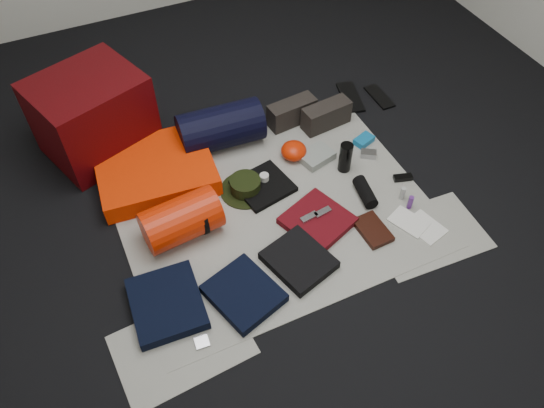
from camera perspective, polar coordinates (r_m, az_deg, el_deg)
name	(u,v)px	position (r m, az deg, el deg)	size (l,w,h in m)	color
floor	(273,209)	(2.87, 0.11, -0.55)	(4.50, 4.50, 0.02)	black
newspaper_mat	(273,208)	(2.86, 0.11, -0.38)	(1.60, 1.30, 0.01)	#B6B6A8
newspaper_sheet_front_left	(182,345)	(2.46, -9.66, -14.71)	(0.58, 0.40, 0.00)	#B6B6A8
newspaper_sheet_front_right	(427,235)	(2.86, 16.36, -3.17)	(0.58, 0.40, 0.00)	#B6B6A8
red_cabinet	(93,116)	(3.20, -18.71, 8.99)	(0.57, 0.47, 0.47)	#480508
sleeping_pad	(156,170)	(3.03, -12.40, 3.59)	(0.63, 0.51, 0.11)	#F93002
stuff_sack	(181,220)	(2.70, -9.73, -1.67)	(0.23, 0.23, 0.39)	red
sack_strap_left	(162,227)	(2.69, -11.72, -2.44)	(0.22, 0.22, 0.03)	black
sack_strap_right	(200,214)	(2.71, -7.73, -1.07)	(0.22, 0.22, 0.03)	black
navy_duffel	(221,127)	(3.13, -5.54, 8.21)	(0.25, 0.25, 0.49)	black
boonie_brim	(246,190)	(2.94, -2.86, 1.52)	(0.28, 0.28, 0.01)	black
boonie_crown	(245,185)	(2.91, -2.89, 2.07)	(0.17, 0.17, 0.07)	black
hiking_boot_left	(292,112)	(3.30, 2.15, 9.82)	(0.30, 0.11, 0.15)	#292420
hiking_boot_right	(326,115)	(3.29, 5.86, 9.47)	(0.30, 0.11, 0.15)	#292420
flip_flop_left	(350,97)	(3.56, 8.43, 11.31)	(0.11, 0.30, 0.02)	black
flip_flop_right	(379,97)	(3.60, 11.47, 11.25)	(0.09, 0.25, 0.01)	black
trousers_navy_a	(167,304)	(2.54, -11.26, -10.46)	(0.32, 0.36, 0.06)	black
trousers_navy_b	(244,293)	(2.52, -3.06, -9.58)	(0.28, 0.32, 0.05)	black
trousers_charcoal	(299,260)	(2.62, 2.90, -6.05)	(0.27, 0.31, 0.05)	black
black_tshirt	(263,186)	(2.94, -0.95, 1.97)	(0.29, 0.27, 0.03)	black
red_shirt	(317,221)	(2.78, 4.90, -1.79)	(0.31, 0.31, 0.04)	#560910
orange_stuff_sack	(294,151)	(3.09, 2.35, 5.75)	(0.15, 0.15, 0.10)	red
first_aid_pouch	(316,156)	(3.10, 4.78, 5.15)	(0.19, 0.14, 0.05)	gray
water_bottle	(345,157)	(3.01, 7.90, 4.99)	(0.07, 0.07, 0.18)	black
speaker	(365,192)	(2.92, 9.99, 1.27)	(0.07, 0.07, 0.19)	black
compact_camera	(368,154)	(3.16, 10.33, 5.32)	(0.09, 0.05, 0.04)	#A5A4A9
cyan_case	(364,140)	(3.24, 9.85, 6.77)	(0.12, 0.08, 0.04)	#10679E
toiletry_purple	(410,202)	(2.92, 14.65, 0.17)	(0.03, 0.03, 0.08)	#56267A
toiletry_clear	(403,193)	(2.95, 13.87, 1.13)	(0.03, 0.03, 0.08)	#A6AAA5
paperback_book	(373,230)	(2.79, 10.77, -2.76)	(0.13, 0.21, 0.03)	black
map_booklet	(409,222)	(2.88, 14.48, -1.88)	(0.13, 0.19, 0.01)	silver
map_printout	(425,227)	(2.88, 16.16, -2.41)	(0.15, 0.19, 0.01)	silver
sunglasses	(403,178)	(3.07, 13.89, 2.77)	(0.10, 0.04, 0.03)	black
key_cluster	(202,342)	(2.45, -7.56, -14.48)	(0.06, 0.06, 0.01)	#A5A4A9
tape_roll	(264,177)	(2.94, -0.84, 2.90)	(0.05, 0.05, 0.04)	silver
energy_bar_a	(309,217)	(2.76, 4.01, -1.41)	(0.10, 0.04, 0.01)	#A5A4A9
energy_bar_b	(323,212)	(2.79, 5.47, -0.87)	(0.10, 0.04, 0.01)	#A5A4A9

